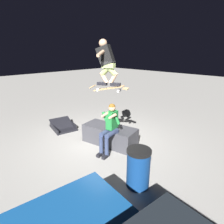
# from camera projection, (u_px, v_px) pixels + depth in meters

# --- Properties ---
(ground_plane) EXTENTS (40.00, 40.00, 0.00)m
(ground_plane) POSITION_uv_depth(u_px,v_px,m) (102.00, 141.00, 5.97)
(ground_plane) COLOR gray
(ledge_box_main) EXTENTS (1.75, 1.00, 0.56)m
(ledge_box_main) POSITION_uv_depth(u_px,v_px,m) (110.00, 135.00, 5.75)
(ledge_box_main) COLOR #38383D
(ledge_box_main) RESTS_ON ground
(person_sitting_on_ledge) EXTENTS (0.59, 0.78, 1.39)m
(person_sitting_on_ledge) POSITION_uv_depth(u_px,v_px,m) (110.00, 126.00, 5.13)
(person_sitting_on_ledge) COLOR #2D3856
(person_sitting_on_ledge) RESTS_ON ground
(skateboard) EXTENTS (1.00, 0.63, 0.17)m
(skateboard) POSITION_uv_depth(u_px,v_px,m) (109.00, 88.00, 4.81)
(skateboard) COLOR #AD8451
(skater_airborne) EXTENTS (0.62, 0.83, 1.12)m
(skater_airborne) POSITION_uv_depth(u_px,v_px,m) (106.00, 61.00, 4.61)
(skater_airborne) COLOR black
(kicker_ramp) EXTENTS (1.13, 0.95, 0.38)m
(kicker_ramp) POSITION_uv_depth(u_px,v_px,m) (63.00, 127.00, 6.94)
(kicker_ramp) COLOR black
(kicker_ramp) RESTS_ON ground
(trash_bin) EXTENTS (0.51, 0.51, 0.85)m
(trash_bin) POSITION_uv_depth(u_px,v_px,m) (138.00, 168.00, 3.89)
(trash_bin) COLOR navy
(trash_bin) RESTS_ON ground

